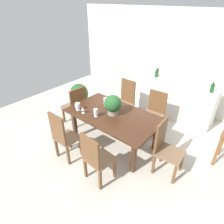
{
  "coord_description": "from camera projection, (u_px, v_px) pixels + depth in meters",
  "views": [
    {
      "loc": [
        2.13,
        -2.49,
        2.81
      ],
      "look_at": [
        -0.1,
        0.15,
        0.73
      ],
      "focal_mm": 30.84,
      "sensor_mm": 36.0,
      "label": 1
    }
  ],
  "objects": [
    {
      "name": "potted_plant_floor",
      "position": [
        79.0,
        94.0,
        5.55
      ],
      "size": [
        0.53,
        0.53,
        0.69
      ],
      "color": "#423D38",
      "rests_on": "ground"
    },
    {
      "name": "chair_head_end",
      "position": [
        76.0,
        105.0,
        4.66
      ],
      "size": [
        0.51,
        0.51,
        1.01
      ],
      "rotation": [
        0.0,
        0.0,
        -1.64
      ],
      "color": "brown",
      "rests_on": "ground"
    },
    {
      "name": "wine_bottle_amber",
      "position": [
        212.0,
        88.0,
        4.26
      ],
      "size": [
        0.08,
        0.08,
        0.25
      ],
      "color": "#194C1E",
      "rests_on": "kitchen_counter"
    },
    {
      "name": "chair_far_left",
      "position": [
        126.0,
        98.0,
        4.89
      ],
      "size": [
        0.49,
        0.46,
        1.06
      ],
      "rotation": [
        0.0,
        0.0,
        -0.05
      ],
      "color": "brown",
      "rests_on": "ground"
    },
    {
      "name": "crystal_vase_center_near",
      "position": [
        106.0,
        101.0,
        4.17
      ],
      "size": [
        0.1,
        0.1,
        0.2
      ],
      "color": "silver",
      "rests_on": "dining_table"
    },
    {
      "name": "chair_far_right",
      "position": [
        155.0,
        110.0,
        4.44
      ],
      "size": [
        0.49,
        0.5,
        0.99
      ],
      "rotation": [
        0.0,
        0.0,
        0.07
      ],
      "color": "brown",
      "rests_on": "ground"
    },
    {
      "name": "wine_glass",
      "position": [
        83.0,
        109.0,
        3.91
      ],
      "size": [
        0.07,
        0.07,
        0.14
      ],
      "color": "silver",
      "rests_on": "dining_table"
    },
    {
      "name": "wine_bottle_tall",
      "position": [
        156.0,
        74.0,
        5.08
      ],
      "size": [
        0.08,
        0.08,
        0.22
      ],
      "color": "#194C1E",
      "rests_on": "kitchen_counter"
    },
    {
      "name": "chair_near_right",
      "position": [
        95.0,
        157.0,
        3.15
      ],
      "size": [
        0.48,
        0.45,
        1.0
      ],
      "rotation": [
        0.0,
        0.0,
        3.08
      ],
      "color": "brown",
      "rests_on": "ground"
    },
    {
      "name": "crystal_vase_right",
      "position": [
        78.0,
        106.0,
        4.02
      ],
      "size": [
        0.11,
        0.11,
        0.17
      ],
      "color": "silver",
      "rests_on": "dining_table"
    },
    {
      "name": "back_wall",
      "position": [
        172.0,
        60.0,
        5.29
      ],
      "size": [
        6.4,
        0.1,
        2.6
      ],
      "primitive_type": "cube",
      "color": "silver",
      "rests_on": "ground"
    },
    {
      "name": "wine_bottle_dark",
      "position": [
        158.0,
        72.0,
        5.2
      ],
      "size": [
        0.06,
        0.06,
        0.25
      ],
      "color": "black",
      "rests_on": "kitchen_counter"
    },
    {
      "name": "ground_plane",
      "position": [
        111.0,
        144.0,
        4.25
      ],
      "size": [
        7.04,
        7.04,
        0.0
      ],
      "primitive_type": "plane",
      "color": "beige"
    },
    {
      "name": "chair_foot_end",
      "position": [
        165.0,
        146.0,
        3.36
      ],
      "size": [
        0.49,
        0.47,
        1.04
      ],
      "rotation": [
        0.0,
        0.0,
        1.64
      ],
      "color": "brown",
      "rests_on": "ground"
    },
    {
      "name": "chair_near_left",
      "position": [
        63.0,
        135.0,
        3.6
      ],
      "size": [
        0.44,
        0.41,
        1.06
      ],
      "rotation": [
        0.0,
        0.0,
        3.16
      ],
      "color": "brown",
      "rests_on": "ground"
    },
    {
      "name": "kitchen_counter",
      "position": [
        176.0,
        100.0,
        5.03
      ],
      "size": [
        1.9,
        0.51,
        0.96
      ],
      "primitive_type": "cube",
      "color": "silver",
      "rests_on": "ground"
    },
    {
      "name": "crystal_vase_left",
      "position": [
        96.0,
        112.0,
        3.81
      ],
      "size": [
        0.09,
        0.09,
        0.17
      ],
      "color": "silver",
      "rests_on": "dining_table"
    },
    {
      "name": "dining_table",
      "position": [
        113.0,
        118.0,
        3.97
      ],
      "size": [
        1.9,
        1.1,
        0.74
      ],
      "color": "#422616",
      "rests_on": "ground"
    },
    {
      "name": "flower_centerpiece",
      "position": [
        113.0,
        104.0,
        3.83
      ],
      "size": [
        0.35,
        0.35,
        0.41
      ],
      "color": "gray",
      "rests_on": "dining_table"
    }
  ]
}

